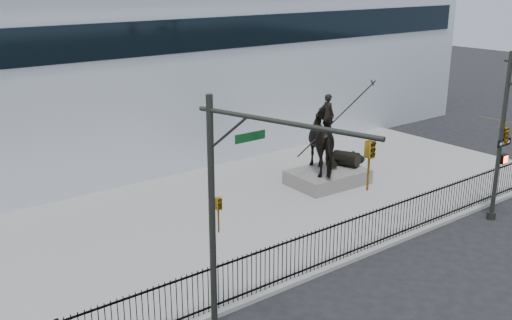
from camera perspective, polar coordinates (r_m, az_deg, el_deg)
ground at (r=21.67m, az=12.12°, el=-10.12°), size 120.00×120.00×0.00m
plaza at (r=26.18m, az=0.37°, el=-4.57°), size 30.00×12.00×0.15m
building at (r=35.81m, az=-12.78°, el=8.34°), size 44.00×14.00×9.00m
picket_fence at (r=22.00m, az=9.78°, el=-6.92°), size 22.10×0.10×1.50m
statue_plinth at (r=28.98m, az=6.84°, el=-1.62°), size 3.72×2.64×0.68m
equestrian_statue at (r=28.51m, az=7.06°, el=1.75°), size 4.63×2.96×3.92m
traffic_signal_left at (r=15.28m, az=-1.72°, el=-5.06°), size 1.52×4.84×7.00m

